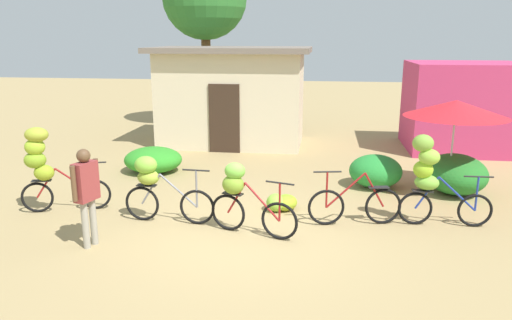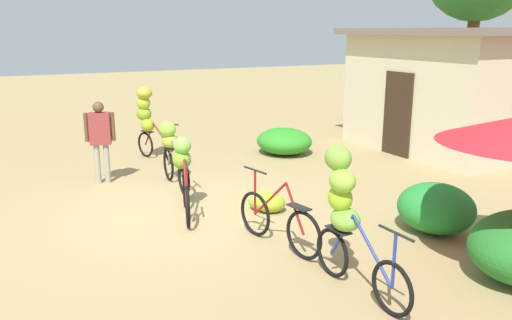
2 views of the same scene
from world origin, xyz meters
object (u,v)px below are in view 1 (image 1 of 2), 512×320
object	(u,v)px
bicycle_rightmost	(430,175)
person_vendor	(86,188)
bicycle_by_shop	(355,205)
bicycle_center_loaded	(242,194)
bicycle_leftmost	(44,162)
banana_pile_on_ground	(282,203)
bicycle_near_pile	(155,183)
shop_pink	(463,107)
market_umbrella	(456,109)
building_low	(232,95)

from	to	relation	value
bicycle_rightmost	person_vendor	size ratio (longest dim) A/B	1.03
bicycle_by_shop	bicycle_rightmost	bearing A→B (deg)	7.26
bicycle_center_loaded	bicycle_rightmost	distance (m)	3.36
bicycle_leftmost	banana_pile_on_ground	distance (m)	4.63
bicycle_near_pile	bicycle_center_loaded	size ratio (longest dim) A/B	1.09
banana_pile_on_ground	shop_pink	bearing A→B (deg)	51.66
market_umbrella	bicycle_by_shop	xyz separation A→B (m)	(-2.13, -2.14, -1.49)
bicycle_leftmost	building_low	bearing A→B (deg)	70.44
shop_pink	person_vendor	world-z (taller)	shop_pink
building_low	bicycle_center_loaded	world-z (taller)	building_low
bicycle_rightmost	building_low	bearing A→B (deg)	126.79
building_low	bicycle_center_loaded	size ratio (longest dim) A/B	3.06
bicycle_near_pile	banana_pile_on_ground	xyz separation A→B (m)	(2.24, 0.91, -0.58)
building_low	bicycle_leftmost	xyz separation A→B (m)	(-2.38, -6.70, -0.52)
banana_pile_on_ground	building_low	bearing A→B (deg)	109.43
market_umbrella	person_vendor	bearing A→B (deg)	-150.11
banana_pile_on_ground	bicycle_rightmost	bearing A→B (deg)	-8.34
bicycle_leftmost	bicycle_near_pile	bearing A→B (deg)	-4.54
market_umbrella	bicycle_rightmost	world-z (taller)	market_umbrella
market_umbrella	bicycle_by_shop	bearing A→B (deg)	-134.84
bicycle_center_loaded	bicycle_by_shop	distance (m)	2.09
bicycle_rightmost	banana_pile_on_ground	xyz separation A→B (m)	(-2.65, 0.39, -0.78)
building_low	bicycle_by_shop	world-z (taller)	building_low
bicycle_center_loaded	banana_pile_on_ground	distance (m)	1.48
person_vendor	bicycle_rightmost	bearing A→B (deg)	17.07
market_umbrella	bicycle_center_loaded	world-z (taller)	market_umbrella
person_vendor	bicycle_leftmost	bearing A→B (deg)	138.23
shop_pink	bicycle_leftmost	bearing A→B (deg)	-143.71
bicycle_center_loaded	bicycle_by_shop	size ratio (longest dim) A/B	0.93
building_low	person_vendor	bearing A→B (deg)	-95.92
building_low	bicycle_by_shop	distance (m)	7.48
bicycle_by_shop	person_vendor	xyz separation A→B (m)	(-4.30, -1.55, 0.63)
bicycle_leftmost	market_umbrella	bearing A→B (deg)	16.19
shop_pink	banana_pile_on_ground	xyz separation A→B (m)	(-4.85, -6.13, -1.13)
bicycle_leftmost	bicycle_center_loaded	bearing A→B (deg)	-7.44
shop_pink	banana_pile_on_ground	world-z (taller)	shop_pink
shop_pink	person_vendor	distance (m)	11.34
shop_pink	market_umbrella	distance (m)	4.78
market_umbrella	banana_pile_on_ground	xyz separation A→B (m)	(-3.48, -1.58, -1.69)
bicycle_near_pile	shop_pink	bearing A→B (deg)	44.79
market_umbrella	bicycle_by_shop	world-z (taller)	market_umbrella
bicycle_near_pile	bicycle_rightmost	world-z (taller)	bicycle_rightmost
bicycle_near_pile	person_vendor	world-z (taller)	person_vendor
bicycle_near_pile	banana_pile_on_ground	size ratio (longest dim) A/B	2.43
bicycle_center_loaded	shop_pink	bearing A→B (deg)	53.55
bicycle_center_loaded	person_vendor	xyz separation A→B (m)	(-2.35, -0.87, 0.27)
shop_pink	bicycle_by_shop	distance (m)	7.60
bicycle_center_loaded	bicycle_by_shop	xyz separation A→B (m)	(1.95, 0.68, -0.35)
bicycle_by_shop	banana_pile_on_ground	xyz separation A→B (m)	(-1.35, 0.55, -0.21)
bicycle_near_pile	bicycle_leftmost	bearing A→B (deg)	175.46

